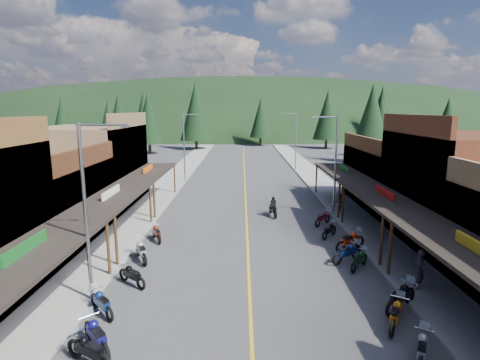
{
  "coord_description": "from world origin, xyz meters",
  "views": [
    {
      "loc": [
        -0.38,
        -21.48,
        8.56
      ],
      "look_at": [
        -0.51,
        7.57,
        3.0
      ],
      "focal_mm": 28.0,
      "sensor_mm": 36.0,
      "label": 1
    }
  ],
  "objects_px": {
    "bike_east_3": "(422,348)",
    "streetlight_1": "(185,144)",
    "pine_2": "(196,111)",
    "bike_east_7": "(347,252)",
    "pine_7": "(119,114)",
    "pine_9": "(380,121)",
    "bike_east_9": "(329,229)",
    "shop_east_3": "(400,177)",
    "bike_west_6": "(132,274)",
    "pine_5": "(382,111)",
    "pine_10": "(149,118)",
    "rider_on_bike": "(273,208)",
    "pine_8": "(109,125)",
    "pine_0": "(63,118)",
    "bike_west_5": "(102,302)",
    "bike_west_8": "(157,233)",
    "bike_east_5": "(401,296)",
    "pine_1": "(144,114)",
    "bike_east_10": "(323,217)",
    "bike_west_4": "(96,334)",
    "pine_3": "(261,118)",
    "streetlight_2": "(334,161)",
    "bike_west_3": "(89,349)",
    "bike_east_6": "(359,259)",
    "streetlight_3": "(295,139)",
    "pedestrian_east_a": "(419,269)",
    "pedestrian_east_b": "(340,202)",
    "streetlight_0": "(88,206)",
    "pine_11": "(372,117)",
    "bike_east_8": "(350,240)",
    "shop_west_3": "(91,166)",
    "bike_west_7": "(141,250)",
    "shop_west_2": "(33,204)"
  },
  "relations": [
    {
      "from": "bike_west_7",
      "to": "pedestrian_east_a",
      "type": "xyz_separation_m",
      "value": [
        14.1,
        -3.51,
        0.46
      ]
    },
    {
      "from": "bike_east_7",
      "to": "pine_5",
      "type": "bearing_deg",
      "value": 127.38
    },
    {
      "from": "streetlight_1",
      "to": "streetlight_0",
      "type": "bearing_deg",
      "value": -90.0
    },
    {
      "from": "bike_west_5",
      "to": "bike_east_6",
      "type": "xyz_separation_m",
      "value": [
        12.25,
        4.64,
        -0.03
      ]
    },
    {
      "from": "bike_east_5",
      "to": "bike_east_9",
      "type": "distance_m",
      "value": 9.29
    },
    {
      "from": "bike_west_5",
      "to": "pine_10",
      "type": "bearing_deg",
      "value": 58.48
    },
    {
      "from": "bike_east_5",
      "to": "streetlight_0",
      "type": "bearing_deg",
      "value": -132.95
    },
    {
      "from": "bike_east_3",
      "to": "streetlight_1",
      "type": "bearing_deg",
      "value": 140.42
    },
    {
      "from": "pine_2",
      "to": "pine_8",
      "type": "xyz_separation_m",
      "value": [
        -12.0,
        -18.0,
        -2.01
      ]
    },
    {
      "from": "shop_east_3",
      "to": "bike_east_3",
      "type": "height_order",
      "value": "shop_east_3"
    },
    {
      "from": "pine_0",
      "to": "pine_2",
      "type": "bearing_deg",
      "value": -7.59
    },
    {
      "from": "streetlight_3",
      "to": "pine_10",
      "type": "bearing_deg",
      "value": 141.29
    },
    {
      "from": "pine_9",
      "to": "bike_east_9",
      "type": "relative_size",
      "value": 5.53
    },
    {
      "from": "shop_west_3",
      "to": "streetlight_1",
      "type": "height_order",
      "value": "shop_west_3"
    },
    {
      "from": "pine_2",
      "to": "pine_7",
      "type": "height_order",
      "value": "pine_2"
    },
    {
      "from": "bike_east_7",
      "to": "bike_west_5",
      "type": "bearing_deg",
      "value": -96.44
    },
    {
      "from": "streetlight_0",
      "to": "bike_east_9",
      "type": "height_order",
      "value": "streetlight_0"
    },
    {
      "from": "pine_7",
      "to": "bike_east_3",
      "type": "height_order",
      "value": "pine_7"
    },
    {
      "from": "pine_1",
      "to": "bike_east_10",
      "type": "height_order",
      "value": "pine_1"
    },
    {
      "from": "pine_10",
      "to": "bike_east_9",
      "type": "xyz_separation_m",
      "value": [
        23.54,
        -47.38,
        -6.23
      ]
    },
    {
      "from": "shop_east_3",
      "to": "bike_west_6",
      "type": "xyz_separation_m",
      "value": [
        -19.51,
        -15.71,
        -1.95
      ]
    },
    {
      "from": "pine_7",
      "to": "bike_west_5",
      "type": "height_order",
      "value": "pine_7"
    },
    {
      "from": "pine_3",
      "to": "pine_10",
      "type": "relative_size",
      "value": 0.95
    },
    {
      "from": "bike_west_8",
      "to": "bike_east_5",
      "type": "distance_m",
      "value": 15.07
    },
    {
      "from": "bike_west_4",
      "to": "bike_east_10",
      "type": "distance_m",
      "value": 18.61
    },
    {
      "from": "streetlight_1",
      "to": "pine_7",
      "type": "xyz_separation_m",
      "value": [
        -25.05,
        54.0,
        2.78
      ]
    },
    {
      "from": "streetlight_1",
      "to": "streetlight_3",
      "type": "distance_m",
      "value": 16.04
    },
    {
      "from": "pine_10",
      "to": "bike_east_8",
      "type": "relative_size",
      "value": 4.98
    },
    {
      "from": "bike_east_8",
      "to": "shop_west_2",
      "type": "bearing_deg",
      "value": -126.23
    },
    {
      "from": "streetlight_3",
      "to": "bike_east_3",
      "type": "distance_m",
      "value": 40.25
    },
    {
      "from": "pine_3",
      "to": "bike_west_6",
      "type": "xyz_separation_m",
      "value": [
        -9.76,
        -70.41,
        -5.9
      ]
    },
    {
      "from": "pine_7",
      "to": "bike_west_3",
      "type": "height_order",
      "value": "pine_7"
    },
    {
      "from": "pine_5",
      "to": "pine_10",
      "type": "distance_m",
      "value": 56.48
    },
    {
      "from": "shop_east_3",
      "to": "pine_8",
      "type": "distance_m",
      "value": 45.98
    },
    {
      "from": "bike_east_10",
      "to": "pine_7",
      "type": "bearing_deg",
      "value": 159.5
    },
    {
      "from": "bike_east_3",
      "to": "rider_on_bike",
      "type": "distance_m",
      "value": 18.12
    },
    {
      "from": "pine_2",
      "to": "bike_west_3",
      "type": "bearing_deg",
      "value": -86.23
    },
    {
      "from": "pine_2",
      "to": "bike_east_7",
      "type": "bearing_deg",
      "value": -75.33
    },
    {
      "from": "pine_2",
      "to": "pine_11",
      "type": "height_order",
      "value": "pine_2"
    },
    {
      "from": "streetlight_3",
      "to": "pedestrian_east_a",
      "type": "relative_size",
      "value": 4.15
    },
    {
      "from": "bike_west_3",
      "to": "bike_east_10",
      "type": "relative_size",
      "value": 1.06
    },
    {
      "from": "pine_9",
      "to": "bike_east_9",
      "type": "bearing_deg",
      "value": -113.54
    },
    {
      "from": "bike_west_6",
      "to": "bike_east_8",
      "type": "bearing_deg",
      "value": -29.08
    },
    {
      "from": "bike_east_10",
      "to": "pedestrian_east_a",
      "type": "bearing_deg",
      "value": -35.83
    },
    {
      "from": "pine_2",
      "to": "bike_west_3",
      "type": "xyz_separation_m",
      "value": [
        4.49,
        -68.25,
        -7.37
      ]
    },
    {
      "from": "streetlight_2",
      "to": "bike_west_6",
      "type": "distance_m",
      "value": 18.18
    },
    {
      "from": "shop_east_3",
      "to": "bike_west_4",
      "type": "relative_size",
      "value": 4.76
    },
    {
      "from": "pine_2",
      "to": "pedestrian_east_b",
      "type": "height_order",
      "value": "pine_2"
    },
    {
      "from": "bike_west_8",
      "to": "bike_east_7",
      "type": "xyz_separation_m",
      "value": [
        11.54,
        -3.42,
        0.05
      ]
    },
    {
      "from": "bike_west_4",
      "to": "bike_east_3",
      "type": "bearing_deg",
      "value": -43.18
    }
  ]
}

